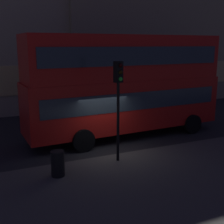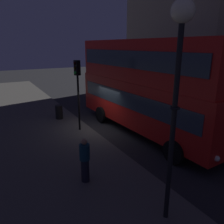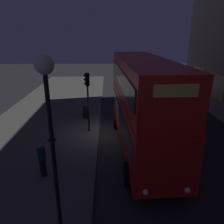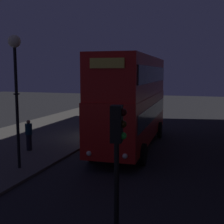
{
  "view_description": "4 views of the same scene",
  "coord_description": "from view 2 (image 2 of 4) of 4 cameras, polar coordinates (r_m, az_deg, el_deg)",
  "views": [
    {
      "loc": [
        -5.27,
        -12.13,
        4.97
      ],
      "look_at": [
        0.69,
        1.3,
        1.64
      ],
      "focal_mm": 48.03,
      "sensor_mm": 36.0,
      "label": 1
    },
    {
      "loc": [
        12.07,
        -5.81,
        5.13
      ],
      "look_at": [
        0.79,
        0.53,
        1.24
      ],
      "focal_mm": 35.74,
      "sensor_mm": 36.0,
      "label": 2
    },
    {
      "loc": [
        14.14,
        0.12,
        6.67
      ],
      "look_at": [
        0.77,
        0.41,
        1.9
      ],
      "focal_mm": 34.68,
      "sensor_mm": 36.0,
      "label": 3
    },
    {
      "loc": [
        19.65,
        6.79,
        4.54
      ],
      "look_at": [
        1.27,
        0.66,
        1.99
      ],
      "focal_mm": 48.88,
      "sensor_mm": 36.0,
      "label": 4
    }
  ],
  "objects": [
    {
      "name": "ground_plane",
      "position": [
        14.34,
        -3.4,
        -4.25
      ],
      "size": [
        80.0,
        80.0,
        0.0
      ],
      "primitive_type": "plane",
      "color": "#232326"
    },
    {
      "name": "sidewalk_slab",
      "position": [
        13.13,
        -22.88,
        -7.38
      ],
      "size": [
        44.0,
        8.65,
        0.12
      ],
      "primitive_type": "cube",
      "color": "#4C4944",
      "rests_on": "ground"
    },
    {
      "name": "building_with_clock",
      "position": [
        25.5,
        23.52,
        22.42
      ],
      "size": [
        15.5,
        9.14,
        16.43
      ],
      "color": "tan",
      "rests_on": "ground"
    },
    {
      "name": "double_decker_bus",
      "position": [
        13.12,
        8.57,
        7.37
      ],
      "size": [
        10.99,
        3.28,
        5.44
      ],
      "rotation": [
        0.0,
        0.0,
        0.05
      ],
      "color": "red",
      "rests_on": "ground"
    },
    {
      "name": "traffic_light_near_kerb",
      "position": [
        13.2,
        -8.82,
        7.81
      ],
      "size": [
        0.37,
        0.39,
        4.19
      ],
      "rotation": [
        0.0,
        0.0,
        0.25
      ],
      "color": "black",
      "rests_on": "sidewalk_slab"
    },
    {
      "name": "street_lamp",
      "position": [
        5.84,
        16.67,
        12.33
      ],
      "size": [
        0.57,
        0.57,
        6.05
      ],
      "color": "black",
      "rests_on": "sidewalk_slab"
    },
    {
      "name": "pedestrian",
      "position": [
        8.58,
        -6.98,
        -12.1
      ],
      "size": [
        0.39,
        0.39,
        1.75
      ],
      "rotation": [
        0.0,
        0.0,
        1.89
      ],
      "color": "black",
      "rests_on": "sidewalk_slab"
    },
    {
      "name": "litter_bin",
      "position": [
        16.14,
        -13.39,
        -0.01
      ],
      "size": [
        0.51,
        0.51,
        0.97
      ],
      "primitive_type": "cylinder",
      "color": "black",
      "rests_on": "sidewalk_slab"
    }
  ]
}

